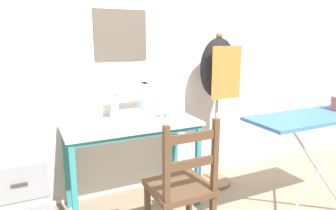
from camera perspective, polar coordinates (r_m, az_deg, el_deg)
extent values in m
cube|color=silver|center=(2.68, -9.47, 9.37)|extent=(10.00, 0.05, 2.55)
cube|color=brown|center=(2.64, -9.02, 13.04)|extent=(0.46, 0.02, 0.42)
cube|color=silver|center=(2.46, -6.96, -3.58)|extent=(1.09, 0.51, 0.02)
cube|color=teal|center=(2.27, -5.20, -5.75)|extent=(1.01, 0.03, 0.04)
cube|color=teal|center=(2.30, -17.41, -15.34)|extent=(0.04, 0.04, 0.72)
cube|color=teal|center=(2.60, 5.70, -11.41)|extent=(0.04, 0.04, 0.72)
cube|color=teal|center=(2.69, -18.75, -11.22)|extent=(0.04, 0.04, 0.72)
cube|color=teal|center=(2.95, 1.35, -8.37)|extent=(0.04, 0.04, 0.72)
cube|color=silver|center=(2.53, -6.64, -1.91)|extent=(0.35, 0.16, 0.08)
cube|color=silver|center=(2.53, -3.99, 1.74)|extent=(0.09, 0.14, 0.23)
cube|color=silver|center=(2.47, -7.27, 3.23)|extent=(0.30, 0.12, 0.07)
cube|color=silver|center=(2.46, -10.13, 0.39)|extent=(0.04, 0.09, 0.16)
cylinder|color=#B22D2D|center=(2.55, -2.88, 1.84)|extent=(0.02, 0.06, 0.06)
cylinder|color=#99999E|center=(2.51, -4.03, 4.55)|extent=(0.01, 0.01, 0.02)
cylinder|color=silver|center=(2.27, -16.05, -4.25)|extent=(0.16, 0.16, 0.06)
cylinder|color=gray|center=(2.27, -16.09, -3.62)|extent=(0.13, 0.13, 0.01)
cube|color=silver|center=(2.51, 3.95, -2.85)|extent=(0.06, 0.08, 0.00)
cube|color=silver|center=(2.50, 3.81, -2.91)|extent=(0.05, 0.09, 0.00)
torus|color=#2870B7|center=(2.53, 2.66, -2.69)|extent=(0.03, 0.03, 0.01)
torus|color=#2870B7|center=(2.53, 2.72, -2.67)|extent=(0.03, 0.03, 0.01)
cylinder|color=green|center=(2.58, -1.82, -2.08)|extent=(0.03, 0.03, 0.03)
cylinder|color=beige|center=(2.58, -1.83, -1.78)|extent=(0.04, 0.04, 0.00)
cylinder|color=beige|center=(2.59, -1.82, -2.37)|extent=(0.04, 0.04, 0.00)
cylinder|color=green|center=(2.59, -0.55, -1.91)|extent=(0.03, 0.03, 0.04)
cylinder|color=beige|center=(2.59, -0.55, -1.51)|extent=(0.04, 0.04, 0.00)
cylinder|color=beige|center=(2.60, -0.55, -2.31)|extent=(0.04, 0.04, 0.00)
cylinder|color=silver|center=(2.61, 0.61, -1.81)|extent=(0.03, 0.03, 0.04)
cylinder|color=beige|center=(2.61, 0.61, -1.42)|extent=(0.03, 0.03, 0.00)
cylinder|color=beige|center=(2.62, 0.61, -2.19)|extent=(0.03, 0.03, 0.00)
cube|color=#513823|center=(2.10, 2.15, -15.38)|extent=(0.40, 0.38, 0.04)
cube|color=#513823|center=(2.40, 4.04, -17.71)|extent=(0.04, 0.04, 0.41)
cube|color=#513823|center=(1.79, -0.32, -11.29)|extent=(0.04, 0.04, 0.48)
cube|color=#513823|center=(1.94, 8.93, -9.42)|extent=(0.04, 0.04, 0.48)
cube|color=#513823|center=(1.81, 4.60, -6.14)|extent=(0.34, 0.02, 0.06)
cube|color=#513823|center=(1.87, 4.50, -11.03)|extent=(0.34, 0.02, 0.06)
cube|color=#93999E|center=(2.51, -26.08, -14.16)|extent=(0.38, 0.47, 0.68)
cube|color=gray|center=(2.23, -26.49, -13.36)|extent=(0.35, 0.01, 0.25)
cube|color=#333338|center=(2.22, -26.49, -13.47)|extent=(0.10, 0.01, 0.02)
cylinder|color=#846647|center=(3.13, 8.75, -14.18)|extent=(0.32, 0.32, 0.03)
cylinder|color=#ADA89E|center=(2.95, 9.05, -5.88)|extent=(0.03, 0.03, 0.92)
ellipsoid|color=black|center=(2.81, 9.51, 6.91)|extent=(0.36, 0.26, 0.56)
sphere|color=brown|center=(2.80, 9.73, 12.89)|extent=(0.06, 0.06, 0.06)
cube|color=orange|center=(2.71, 11.09, 6.04)|extent=(0.30, 0.01, 0.47)
cube|color=#3D6BAD|center=(2.46, 27.80, -1.68)|extent=(1.25, 0.37, 0.02)
cylinder|color=#B7B7BC|center=(2.59, 26.79, -11.20)|extent=(0.77, 0.02, 0.87)
cylinder|color=#B7B7BC|center=(2.59, 26.79, -11.20)|extent=(0.77, 0.02, 0.87)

